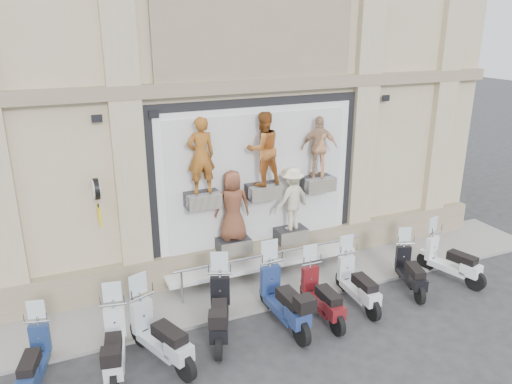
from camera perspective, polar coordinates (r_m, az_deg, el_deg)
ground at (r=11.20m, az=6.42°, el=-15.25°), size 90.00×90.00×0.00m
sidewalk at (r=12.76m, az=1.67°, el=-10.33°), size 16.00×2.20×0.08m
building at (r=15.71m, az=-6.14°, el=17.80°), size 14.00×8.60×12.00m
shop_vitrine at (r=12.35m, az=0.63°, el=0.73°), size 5.60×0.86×4.30m
guard_rail at (r=12.48m, az=1.89°, el=-8.83°), size 5.06×0.10×0.93m
clock_sign_bracket at (r=11.02m, az=-17.72°, el=-0.37°), size 0.10×0.80×1.02m
scooter_a at (r=10.12m, az=-24.18°, el=-16.33°), size 0.90×1.80×1.40m
scooter_b at (r=9.92m, az=-15.98°, el=-15.54°), size 0.90×1.98×1.55m
scooter_c at (r=9.93m, az=-10.94°, el=-14.69°), size 1.30×2.11×1.65m
scooter_d at (r=10.49m, az=-4.22°, el=-12.45°), size 1.28×2.09×1.64m
scooter_e at (r=10.82m, az=3.20°, el=-11.10°), size 0.68×2.15×1.73m
scooter_f at (r=11.19m, az=7.59°, el=-10.77°), size 0.59×1.89×1.52m
scooter_g at (r=11.82m, az=11.62°, el=-9.33°), size 0.66×1.89×1.51m
scooter_h at (r=12.78m, az=17.34°, el=-7.82°), size 1.04×1.82×1.42m
scooter_i at (r=13.57m, az=21.53°, el=-6.44°), size 1.04×1.96×1.53m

